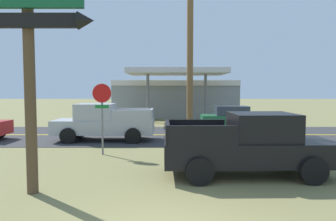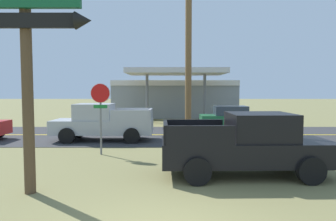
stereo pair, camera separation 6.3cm
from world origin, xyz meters
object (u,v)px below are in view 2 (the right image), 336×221
utility_pole (189,27)px  pickup_silver_on_road (103,123)px  car_green_mid_lane (233,118)px  motel_sign (26,2)px  stop_sign (101,106)px  pickup_black_parked_on_lawn (248,145)px  gas_station (175,97)px

utility_pole → pickup_silver_on_road: bearing=140.9°
utility_pole → car_green_mid_lane: (3.37, 7.51, -4.42)m
utility_pole → pickup_silver_on_road: utility_pole is taller
motel_sign → utility_pole: size_ratio=0.71×
motel_sign → stop_sign: size_ratio=2.35×
motel_sign → pickup_silver_on_road: bearing=89.8°
motel_sign → pickup_black_parked_on_lawn: bearing=16.7°
stop_sign → pickup_silver_on_road: bearing=101.3°
stop_sign → pickup_silver_on_road: size_ratio=0.57×
stop_sign → motel_sign: bearing=-98.4°
utility_pole → pickup_silver_on_road: size_ratio=1.88×
pickup_silver_on_road → car_green_mid_lane: 8.67m
motel_sign → gas_station: bearing=80.0°
utility_pole → car_green_mid_lane: bearing=65.8°
pickup_silver_on_road → car_green_mid_lane: (7.69, 4.00, -0.13)m
pickup_black_parked_on_lawn → pickup_silver_on_road: size_ratio=1.01×
car_green_mid_lane → gas_station: bearing=107.6°
motel_sign → pickup_black_parked_on_lawn: size_ratio=1.33×
utility_pole → gas_station: size_ratio=0.82×
utility_pole → gas_station: bearing=90.5°
gas_station → pickup_silver_on_road: bearing=-105.3°
stop_sign → gas_station: 19.06m
utility_pole → pickup_silver_on_road: (-4.32, 3.51, -4.28)m
gas_station → pickup_silver_on_road: 15.79m
car_green_mid_lane → pickup_silver_on_road: bearing=-152.5°
stop_sign → pickup_silver_on_road: 3.76m
stop_sign → utility_pole: size_ratio=0.30×
utility_pole → stop_sign: bearing=-179.5°
pickup_silver_on_road → pickup_black_parked_on_lawn: bearing=-48.3°
stop_sign → car_green_mid_lane: 10.35m
pickup_black_parked_on_lawn → pickup_silver_on_road: (-5.97, 6.69, 0.00)m
gas_station → car_green_mid_lane: gas_station is taller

